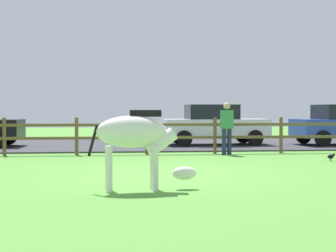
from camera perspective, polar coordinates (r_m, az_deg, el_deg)
name	(u,v)px	position (r m, az deg, el deg)	size (l,w,h in m)	color
ground_plane	(163,174)	(11.38, -0.54, -5.33)	(60.00, 60.00, 0.00)	#549338
parking_asphalt	(140,144)	(20.62, -3.11, -2.04)	(28.00, 7.40, 0.05)	#38383D
paddock_fence	(147,133)	(16.29, -2.37, -0.79)	(22.06, 0.11, 1.17)	brown
zebra	(136,138)	(9.02, -3.53, -1.30)	(1.94, 0.57, 1.41)	white
crow_on_grass	(331,156)	(14.89, 17.62, -3.23)	(0.21, 0.10, 0.20)	black
parked_car_white	(214,124)	(20.05, 5.14, 0.18)	(4.02, 1.93, 1.56)	white
visitor_near_fence	(227,126)	(16.24, 6.53, 0.02)	(0.40, 0.29, 1.64)	#232847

